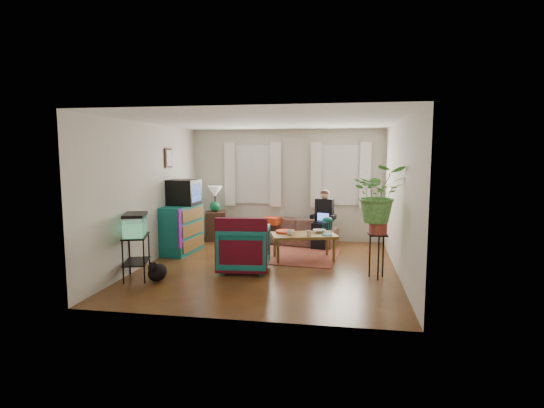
% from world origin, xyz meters
% --- Properties ---
extents(floor, '(4.50, 5.00, 0.01)m').
position_xyz_m(floor, '(0.00, 0.00, 0.00)').
color(floor, '#4F2B14').
rests_on(floor, ground).
extents(ceiling, '(4.50, 5.00, 0.01)m').
position_xyz_m(ceiling, '(0.00, 0.00, 2.60)').
color(ceiling, white).
rests_on(ceiling, wall_back).
extents(wall_back, '(4.50, 0.01, 2.60)m').
position_xyz_m(wall_back, '(0.00, 2.50, 1.30)').
color(wall_back, silver).
rests_on(wall_back, floor).
extents(wall_front, '(4.50, 0.01, 2.60)m').
position_xyz_m(wall_front, '(0.00, -2.50, 1.30)').
color(wall_front, silver).
rests_on(wall_front, floor).
extents(wall_left, '(0.01, 5.00, 2.60)m').
position_xyz_m(wall_left, '(-2.25, 0.00, 1.30)').
color(wall_left, silver).
rests_on(wall_left, floor).
extents(wall_right, '(0.01, 5.00, 2.60)m').
position_xyz_m(wall_right, '(2.25, 0.00, 1.30)').
color(wall_right, silver).
rests_on(wall_right, floor).
extents(window_left, '(1.08, 0.04, 1.38)m').
position_xyz_m(window_left, '(-0.80, 2.48, 1.55)').
color(window_left, white).
rests_on(window_left, wall_back).
extents(window_right, '(1.08, 0.04, 1.38)m').
position_xyz_m(window_right, '(1.25, 2.48, 1.55)').
color(window_right, white).
rests_on(window_right, wall_back).
extents(curtains_left, '(1.36, 0.06, 1.50)m').
position_xyz_m(curtains_left, '(-0.80, 2.40, 1.55)').
color(curtains_left, white).
rests_on(curtains_left, wall_back).
extents(curtains_right, '(1.36, 0.06, 1.50)m').
position_xyz_m(curtains_right, '(1.25, 2.40, 1.55)').
color(curtains_right, white).
rests_on(curtains_right, wall_back).
extents(picture_frame, '(0.04, 0.32, 0.40)m').
position_xyz_m(picture_frame, '(-2.21, 0.85, 1.95)').
color(picture_frame, '#3D2616').
rests_on(picture_frame, wall_left).
extents(area_rug, '(2.15, 1.79, 0.01)m').
position_xyz_m(area_rug, '(0.21, 0.90, 0.01)').
color(area_rug, brown).
rests_on(area_rug, floor).
extents(sofa, '(2.03, 1.16, 0.75)m').
position_xyz_m(sofa, '(0.23, 2.05, 0.37)').
color(sofa, brown).
rests_on(sofa, floor).
extents(seated_person, '(0.60, 0.68, 1.14)m').
position_xyz_m(seated_person, '(0.90, 1.90, 0.57)').
color(seated_person, black).
rests_on(seated_person, sofa).
extents(side_table, '(0.58, 0.58, 0.68)m').
position_xyz_m(side_table, '(-1.65, 2.16, 0.34)').
color(side_table, '#3C1F16').
rests_on(side_table, floor).
extents(table_lamp, '(0.43, 0.43, 0.62)m').
position_xyz_m(table_lamp, '(-1.65, 2.16, 0.97)').
color(table_lamp, white).
rests_on(table_lamp, side_table).
extents(dresser, '(0.64, 1.14, 0.98)m').
position_xyz_m(dresser, '(-1.99, 0.83, 0.49)').
color(dresser, '#106164').
rests_on(dresser, floor).
extents(crt_tv, '(0.65, 0.60, 0.52)m').
position_xyz_m(crt_tv, '(-1.96, 0.94, 1.24)').
color(crt_tv, black).
rests_on(crt_tv, dresser).
extents(aquarium_stand, '(0.54, 0.72, 0.71)m').
position_xyz_m(aquarium_stand, '(-2.00, -1.07, 0.36)').
color(aquarium_stand, black).
rests_on(aquarium_stand, floor).
extents(aquarium, '(0.48, 0.65, 0.38)m').
position_xyz_m(aquarium, '(-2.00, -1.07, 0.90)').
color(aquarium, '#7FD899').
rests_on(aquarium, aquarium_stand).
extents(black_cat, '(0.30, 0.43, 0.36)m').
position_xyz_m(black_cat, '(-1.60, -1.16, 0.18)').
color(black_cat, black).
rests_on(black_cat, floor).
extents(armchair, '(0.91, 0.86, 0.87)m').
position_xyz_m(armchair, '(-0.38, -0.28, 0.43)').
color(armchair, '#12676C').
rests_on(armchair, floor).
extents(serape_throw, '(0.89, 0.28, 0.72)m').
position_xyz_m(serape_throw, '(-0.35, -0.61, 0.62)').
color(serape_throw, '#9E0A0A').
rests_on(serape_throw, armchair).
extents(coffee_table, '(1.35, 0.98, 0.50)m').
position_xyz_m(coffee_table, '(0.58, 0.63, 0.25)').
color(coffee_table, olive).
rests_on(coffee_table, floor).
extents(cup_a, '(0.17, 0.17, 0.11)m').
position_xyz_m(cup_a, '(0.35, 0.44, 0.56)').
color(cup_a, white).
rests_on(cup_a, coffee_table).
extents(cup_b, '(0.14, 0.14, 0.10)m').
position_xyz_m(cup_b, '(0.69, 0.45, 0.56)').
color(cup_b, beige).
rests_on(cup_b, coffee_table).
extents(bowl, '(0.30, 0.30, 0.06)m').
position_xyz_m(bowl, '(0.87, 0.82, 0.53)').
color(bowl, white).
rests_on(bowl, coffee_table).
extents(snack_tray, '(0.47, 0.47, 0.04)m').
position_xyz_m(snack_tray, '(0.22, 0.69, 0.53)').
color(snack_tray, '#B21414').
rests_on(snack_tray, coffee_table).
extents(birdcage, '(0.25, 0.25, 0.35)m').
position_xyz_m(birdcage, '(1.03, 0.58, 0.68)').
color(birdcage, '#115B6B').
rests_on(birdcage, coffee_table).
extents(plant_stand, '(0.34, 0.34, 0.74)m').
position_xyz_m(plant_stand, '(1.88, -0.40, 0.37)').
color(plant_stand, black).
rests_on(plant_stand, floor).
extents(potted_plant, '(0.91, 0.81, 0.94)m').
position_xyz_m(potted_plant, '(1.88, -0.40, 1.25)').
color(potted_plant, '#599947').
rests_on(potted_plant, plant_stand).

